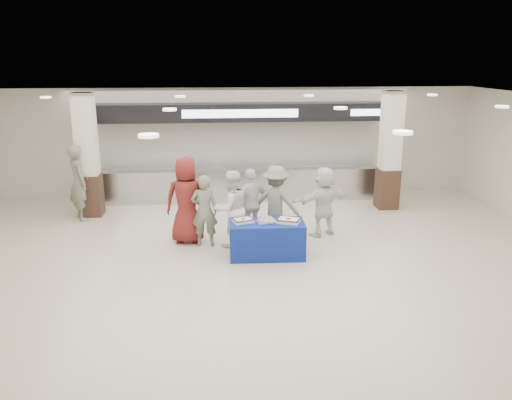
{
  "coord_description": "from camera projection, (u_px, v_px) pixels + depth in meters",
  "views": [
    {
      "loc": [
        -0.76,
        -8.78,
        4.03
      ],
      "look_at": [
        0.13,
        1.6,
        1.05
      ],
      "focal_mm": 35.0,
      "sensor_mm": 36.0,
      "label": 1
    }
  ],
  "objects": [
    {
      "name": "chef_short",
      "position": [
        251.0,
        204.0,
        11.39
      ],
      "size": [
        1.04,
        0.75,
        1.64
      ],
      "primitive_type": "imported",
      "rotation": [
        0.0,
        0.0,
        3.56
      ],
      "color": "white",
      "rests_on": "ground"
    },
    {
      "name": "civilian_maroon",
      "position": [
        187.0,
        200.0,
        11.08
      ],
      "size": [
        1.01,
        0.7,
        1.96
      ],
      "primitive_type": "imported",
      "rotation": [
        0.0,
        0.0,
        3.06
      ],
      "color": "maroon",
      "rests_on": "ground"
    },
    {
      "name": "display_table",
      "position": [
        267.0,
        239.0,
        10.42
      ],
      "size": [
        1.57,
        0.83,
        0.75
      ],
      "primitive_type": "cube",
      "rotation": [
        0.0,
        0.0,
        -0.03
      ],
      "color": "navy",
      "rests_on": "ground"
    },
    {
      "name": "cupcake_tray",
      "position": [
        267.0,
        220.0,
        10.33
      ],
      "size": [
        0.48,
        0.4,
        0.07
      ],
      "color": "#A7A7AC",
      "rests_on": "display_table"
    },
    {
      "name": "soldier_b",
      "position": [
        276.0,
        203.0,
        11.34
      ],
      "size": [
        1.26,
        1.03,
        1.7
      ],
      "primitive_type": "imported",
      "rotation": [
        0.0,
        0.0,
        2.71
      ],
      "color": "slate",
      "rests_on": "ground"
    },
    {
      "name": "serving_line",
      "position": [
        240.0,
        161.0,
        14.43
      ],
      "size": [
        8.7,
        0.85,
        2.8
      ],
      "color": "#B6B9BE",
      "rests_on": "ground"
    },
    {
      "name": "civilian_white",
      "position": [
        324.0,
        201.0,
        11.56
      ],
      "size": [
        1.59,
        1.05,
        1.64
      ],
      "primitive_type": "imported",
      "rotation": [
        0.0,
        0.0,
        3.55
      ],
      "color": "white",
      "rests_on": "ground"
    },
    {
      "name": "chef_tall",
      "position": [
        231.0,
        209.0,
        10.89
      ],
      "size": [
        1.02,
        0.93,
        1.71
      ],
      "primitive_type": "imported",
      "rotation": [
        0.0,
        0.0,
        3.58
      ],
      "color": "white",
      "rests_on": "ground"
    },
    {
      "name": "soldier_a",
      "position": [
        204.0,
        211.0,
        10.91
      ],
      "size": [
        0.62,
        0.44,
        1.61
      ],
      "primitive_type": "imported",
      "rotation": [
        0.0,
        0.0,
        3.04
      ],
      "color": "slate",
      "rests_on": "ground"
    },
    {
      "name": "sheet_cake_left",
      "position": [
        243.0,
        220.0,
        10.32
      ],
      "size": [
        0.48,
        0.42,
        0.09
      ],
      "color": "white",
      "rests_on": "display_table"
    },
    {
      "name": "sheet_cake_right",
      "position": [
        289.0,
        220.0,
        10.31
      ],
      "size": [
        0.55,
        0.49,
        0.09
      ],
      "color": "white",
      "rests_on": "display_table"
    },
    {
      "name": "ground",
      "position": [
        256.0,
        275.0,
        9.58
      ],
      "size": [
        14.0,
        14.0,
        0.0
      ],
      "primitive_type": "plane",
      "color": "beige",
      "rests_on": "ground"
    },
    {
      "name": "column_left",
      "position": [
        88.0,
        158.0,
        12.85
      ],
      "size": [
        0.55,
        0.55,
        3.2
      ],
      "color": "#332017",
      "rests_on": "ground"
    },
    {
      "name": "soldier_bg",
      "position": [
        79.0,
        183.0,
        12.65
      ],
      "size": [
        0.74,
        0.85,
        1.96
      ],
      "primitive_type": "imported",
      "rotation": [
        0.0,
        0.0,
        2.04
      ],
      "color": "slate",
      "rests_on": "ground"
    },
    {
      "name": "column_right",
      "position": [
        390.0,
        153.0,
        13.51
      ],
      "size": [
        0.55,
        0.55,
        3.2
      ],
      "color": "#332017",
      "rests_on": "ground"
    }
  ]
}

